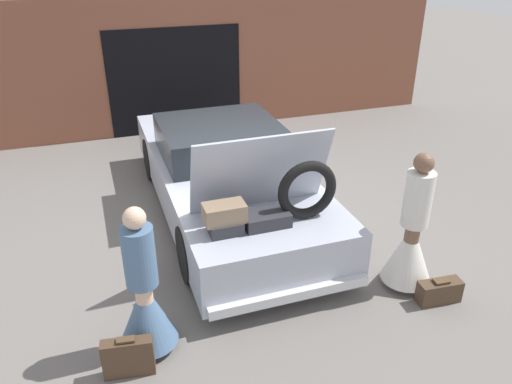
% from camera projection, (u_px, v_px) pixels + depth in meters
% --- Properties ---
extents(ground_plane, '(40.00, 40.00, 0.00)m').
position_uv_depth(ground_plane, '(227.00, 210.00, 7.79)').
color(ground_plane, slate).
extents(garage_wall_back, '(12.00, 0.14, 2.80)m').
position_uv_depth(garage_wall_back, '(174.00, 67.00, 10.42)').
color(garage_wall_back, brown).
rests_on(garage_wall_back, ground_plane).
extents(car, '(2.02, 5.15, 1.85)m').
position_uv_depth(car, '(226.00, 175.00, 7.51)').
color(car, '#B2B7C6').
rests_on(car, ground_plane).
extents(person_left, '(0.60, 0.60, 1.64)m').
position_uv_depth(person_left, '(145.00, 301.00, 4.95)').
color(person_left, beige).
rests_on(person_left, ground_plane).
extents(person_right, '(0.60, 0.60, 1.74)m').
position_uv_depth(person_right, '(411.00, 241.00, 5.87)').
color(person_right, brown).
rests_on(person_right, ground_plane).
extents(suitcase_beside_left_person, '(0.50, 0.20, 0.44)m').
position_uv_depth(suitcase_beside_left_person, '(128.00, 357.00, 4.79)').
color(suitcase_beside_left_person, '#473323').
rests_on(suitcase_beside_left_person, ground_plane).
extents(suitcase_beside_right_person, '(0.53, 0.23, 0.31)m').
position_uv_depth(suitcase_beside_right_person, '(439.00, 291.00, 5.79)').
color(suitcase_beside_right_person, '#473323').
rests_on(suitcase_beside_right_person, ground_plane).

